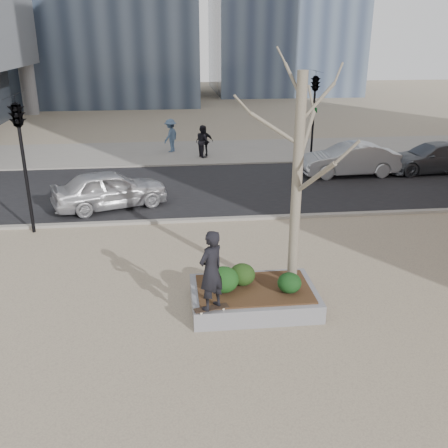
{
  "coord_description": "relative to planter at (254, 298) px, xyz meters",
  "views": [
    {
      "loc": [
        -0.89,
        -10.49,
        6.21
      ],
      "look_at": [
        0.5,
        2.0,
        1.4
      ],
      "focal_mm": 40.0,
      "sensor_mm": 36.0,
      "label": 1
    }
  ],
  "objects": [
    {
      "name": "planter",
      "position": [
        0.0,
        0.0,
        0.0
      ],
      "size": [
        3.0,
        2.0,
        0.45
      ],
      "primitive_type": "cube",
      "color": "gray",
      "rests_on": "ground"
    },
    {
      "name": "pedestrian_a",
      "position": [
        -0.09,
        15.77,
        0.64
      ],
      "size": [
        0.83,
        0.96,
        1.69
      ],
      "primitive_type": "imported",
      "rotation": [
        0.0,
        0.0,
        1.84
      ],
      "color": "black",
      "rests_on": "far_sidewalk"
    },
    {
      "name": "shrub_middle",
      "position": [
        -0.25,
        0.22,
        0.53
      ],
      "size": [
        0.63,
        0.63,
        0.53
      ],
      "primitive_type": "ellipsoid",
      "color": "#173310",
      "rests_on": "planter_mulch"
    },
    {
      "name": "shrub_left",
      "position": [
        -0.74,
        -0.08,
        0.57
      ],
      "size": [
        0.72,
        0.72,
        0.61
      ],
      "primitive_type": "ellipsoid",
      "color": "#144014",
      "rests_on": "planter_mulch"
    },
    {
      "name": "car_silver",
      "position": [
        6.37,
        11.33,
        0.53
      ],
      "size": [
        4.51,
        1.66,
        1.47
      ],
      "primitive_type": "imported",
      "rotation": [
        0.0,
        0.0,
        4.74
      ],
      "color": "#9EA2A6",
      "rests_on": "street"
    },
    {
      "name": "sycamore_tree",
      "position": [
        1.0,
        0.3,
        3.56
      ],
      "size": [
        2.8,
        2.8,
        6.6
      ],
      "primitive_type": null,
      "color": "gray",
      "rests_on": "planter_mulch"
    },
    {
      "name": "car_third",
      "position": [
        10.53,
        11.5,
        0.48
      ],
      "size": [
        4.8,
        2.09,
        1.37
      ],
      "primitive_type": "imported",
      "rotation": [
        0.0,
        0.0,
        4.75
      ],
      "color": "#4C4F56",
      "rests_on": "street"
    },
    {
      "name": "skateboarder",
      "position": [
        -1.1,
        -0.86,
        1.22
      ],
      "size": [
        0.79,
        0.77,
        1.83
      ],
      "primitive_type": "imported",
      "rotation": [
        0.0,
        0.0,
        3.86
      ],
      "color": "black",
      "rests_on": "skateboard"
    },
    {
      "name": "pedestrian_b",
      "position": [
        -1.79,
        17.16,
        0.7
      ],
      "size": [
        1.17,
        1.35,
        1.81
      ],
      "primitive_type": "imported",
      "rotation": [
        0.0,
        0.0,
        4.19
      ],
      "color": "#465F7F",
      "rests_on": "far_sidewalk"
    },
    {
      "name": "shrub_right",
      "position": [
        0.79,
        -0.28,
        0.51
      ],
      "size": [
        0.57,
        0.57,
        0.48
      ],
      "primitive_type": "ellipsoid",
      "color": "black",
      "rests_on": "planter_mulch"
    },
    {
      "name": "pedestrian_c",
      "position": [
        0.0,
        15.93,
        0.58
      ],
      "size": [
        0.92,
        0.39,
        1.57
      ],
      "primitive_type": "imported",
      "rotation": [
        0.0,
        0.0,
        3.15
      ],
      "color": "black",
      "rests_on": "far_sidewalk"
    },
    {
      "name": "traffic_light_far",
      "position": [
        5.5,
        14.6,
        2.02
      ],
      "size": [
        0.6,
        2.48,
        4.5
      ],
      "primitive_type": null,
      "color": "black",
      "rests_on": "ground"
    },
    {
      "name": "planter_mulch",
      "position": [
        0.0,
        0.0,
        0.25
      ],
      "size": [
        2.7,
        1.7,
        0.04
      ],
      "primitive_type": "cube",
      "color": "#382314",
      "rests_on": "planter"
    },
    {
      "name": "police_car",
      "position": [
        -4.17,
        7.84,
        0.52
      ],
      "size": [
        4.57,
        3.05,
        1.45
      ],
      "primitive_type": "imported",
      "rotation": [
        0.0,
        0.0,
        1.92
      ],
      "color": "silver",
      "rests_on": "street"
    },
    {
      "name": "ground",
      "position": [
        -1.0,
        0.0,
        -0.23
      ],
      "size": [
        120.0,
        120.0,
        0.0
      ],
      "primitive_type": "plane",
      "color": "tan",
      "rests_on": "ground"
    },
    {
      "name": "traffic_light_near",
      "position": [
        -6.5,
        5.6,
        2.02
      ],
      "size": [
        0.6,
        2.48,
        4.5
      ],
      "primitive_type": null,
      "color": "black",
      "rests_on": "ground"
    },
    {
      "name": "far_sidewalk",
      "position": [
        -1.0,
        17.0,
        -0.21
      ],
      "size": [
        60.0,
        6.0,
        0.02
      ],
      "primitive_type": "cube",
      "color": "gray",
      "rests_on": "ground"
    },
    {
      "name": "skateboard",
      "position": [
        -1.1,
        -0.86,
        0.26
      ],
      "size": [
        0.81,
        0.38,
        0.08
      ],
      "primitive_type": null,
      "rotation": [
        0.0,
        0.0,
        0.24
      ],
      "color": "black",
      "rests_on": "planter"
    },
    {
      "name": "street",
      "position": [
        -1.0,
        10.0,
        -0.21
      ],
      "size": [
        60.0,
        8.0,
        0.02
      ],
      "primitive_type": "cube",
      "color": "black",
      "rests_on": "ground"
    }
  ]
}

